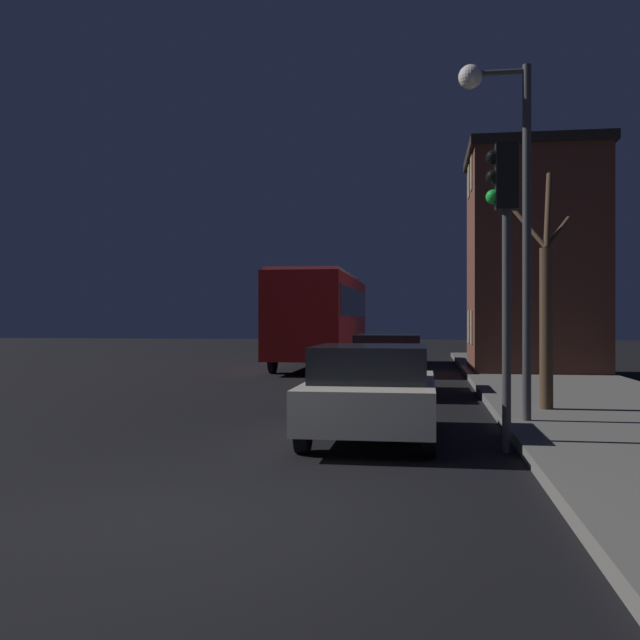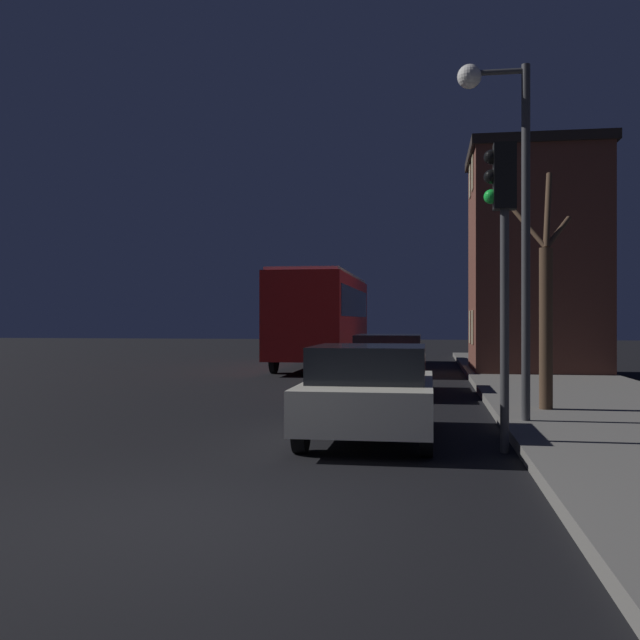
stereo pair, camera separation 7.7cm
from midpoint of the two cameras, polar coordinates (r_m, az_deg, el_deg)
The scene contains 8 objects.
ground_plane at distance 6.89m, azimuth -10.17°, elevation -15.20°, with size 120.00×120.00×0.00m, color black.
brick_building at distance 24.44m, azimuth 16.64°, elevation 4.73°, with size 4.31×4.37×7.27m.
streetlamp at distance 12.22m, azimuth 14.50°, elevation 10.89°, with size 1.17×0.40×5.84m.
traffic_light at distance 10.08m, azimuth 14.31°, elevation 6.94°, with size 0.43×0.24×4.21m.
bare_tree at distance 13.78m, azimuth 17.48°, elevation 0.99°, with size 1.28×0.98×4.50m.
bus at distance 27.06m, azimuth -0.00°, elevation 0.60°, with size 2.56×9.82×3.51m.
car_near_lane at distance 10.83m, azimuth 3.97°, elevation -5.63°, with size 1.86×3.97×1.43m.
car_mid_lane at distance 17.45m, azimuth 5.38°, elevation -3.50°, with size 1.74×3.91×1.46m.
Camera 1 is at (2.08, -6.31, 1.81)m, focal length 40.00 mm.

